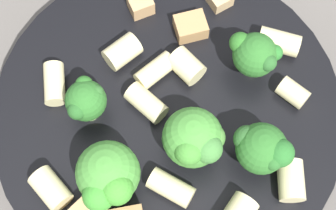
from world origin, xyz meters
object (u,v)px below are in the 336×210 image
object	(u,v)px
broccoli_floret_2	(255,55)
rigatoni_8	(293,93)
rigatoni_10	(51,189)
rigatoni_7	(150,72)
broccoli_floret_0	(86,101)
rigatoni_1	(171,188)
chicken_chunk_2	(141,5)
broccoli_floret_4	(108,177)
rigatoni_3	(54,84)
broccoli_floret_1	(195,140)
pasta_bowl	(168,117)
rigatoni_9	(291,181)
chicken_chunk_4	(191,27)
rigatoni_0	(186,66)
rigatoni_5	(122,52)
rigatoni_6	(146,103)
broccoli_floret_3	(262,149)
rigatoni_4	(279,42)

from	to	relation	value
broccoli_floret_2	rigatoni_8	bearing A→B (deg)	-143.80
broccoli_floret_2	rigatoni_10	bearing A→B (deg)	104.72
rigatoni_7	broccoli_floret_0	bearing A→B (deg)	105.40
rigatoni_1	broccoli_floret_0	bearing A→B (deg)	27.42
rigatoni_10	chicken_chunk_2	xyz separation A→B (m)	(0.11, -0.09, -0.00)
broccoli_floret_4	rigatoni_3	bearing A→B (deg)	12.28
broccoli_floret_1	chicken_chunk_2	world-z (taller)	broccoli_floret_1
pasta_bowl	rigatoni_8	bearing A→B (deg)	-101.59
rigatoni_9	chicken_chunk_4	distance (m)	0.13
rigatoni_3	rigatoni_7	size ratio (longest dim) A/B	1.01
rigatoni_0	broccoli_floret_1	bearing A→B (deg)	165.53
rigatoni_9	rigatoni_5	bearing A→B (deg)	32.05
broccoli_floret_4	broccoli_floret_1	bearing A→B (deg)	-83.72
rigatoni_5	chicken_chunk_2	size ratio (longest dim) A/B	1.47
pasta_bowl	rigatoni_1	xyz separation A→B (m)	(-0.05, 0.02, 0.02)
broccoli_floret_4	broccoli_floret_2	bearing A→B (deg)	-67.02
rigatoni_6	rigatoni_8	world-z (taller)	same
broccoli_floret_4	rigatoni_3	distance (m)	0.08
broccoli_floret_2	rigatoni_3	size ratio (longest dim) A/B	1.42
broccoli_floret_0	broccoli_floret_3	size ratio (longest dim) A/B	0.90
broccoli_floret_0	broccoli_floret_1	xyz separation A→B (m)	(-0.05, -0.06, 0.00)
rigatoni_1	rigatoni_8	distance (m)	0.11
rigatoni_4	rigatoni_7	world-z (taller)	rigatoni_4
rigatoni_1	chicken_chunk_2	bearing A→B (deg)	-9.26
broccoli_floret_2	rigatoni_8	size ratio (longest dim) A/B	1.99
pasta_bowl	chicken_chunk_4	world-z (taller)	chicken_chunk_4
broccoli_floret_3	rigatoni_6	bearing A→B (deg)	44.64
broccoli_floret_4	chicken_chunk_4	distance (m)	0.13
rigatoni_1	broccoli_floret_3	bearing A→B (deg)	-88.41
rigatoni_10	rigatoni_4	bearing A→B (deg)	-73.89
pasta_bowl	rigatoni_4	size ratio (longest dim) A/B	8.40
rigatoni_1	chicken_chunk_4	world-z (taller)	rigatoni_1
rigatoni_0	rigatoni_7	world-z (taller)	rigatoni_0
rigatoni_0	rigatoni_6	distance (m)	0.04
broccoli_floret_4	chicken_chunk_2	xyz separation A→B (m)	(0.12, -0.06, -0.02)
rigatoni_4	rigatoni_6	bearing A→B (deg)	97.96
broccoli_floret_2	rigatoni_6	size ratio (longest dim) A/B	1.43
rigatoni_3	chicken_chunk_2	size ratio (longest dim) A/B	1.73
broccoli_floret_3	broccoli_floret_4	distance (m)	0.10
chicken_chunk_2	rigatoni_4	bearing A→B (deg)	-125.68
rigatoni_8	broccoli_floret_1	bearing A→B (deg)	101.18
broccoli_floret_1	rigatoni_3	distance (m)	0.11
rigatoni_7	chicken_chunk_2	world-z (taller)	same
rigatoni_8	broccoli_floret_3	bearing A→B (deg)	131.19
broccoli_floret_0	rigatoni_9	world-z (taller)	broccoli_floret_0
rigatoni_0	rigatoni_5	distance (m)	0.05
rigatoni_3	chicken_chunk_2	bearing A→B (deg)	-61.50
rigatoni_6	rigatoni_0	bearing A→B (deg)	-64.02
broccoli_floret_3	rigatoni_0	bearing A→B (deg)	17.31
rigatoni_6	rigatoni_10	bearing A→B (deg)	116.14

